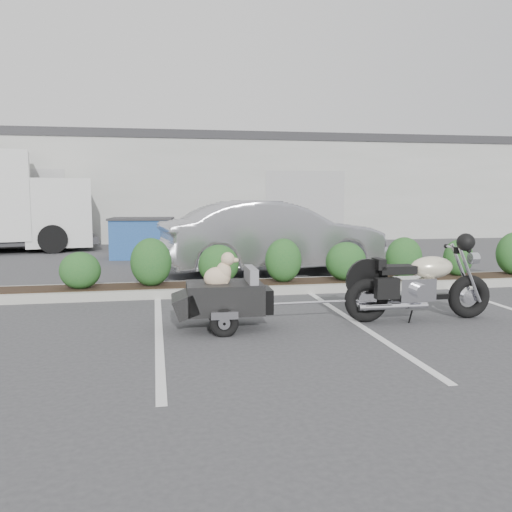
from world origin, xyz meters
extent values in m
plane|color=#38383A|center=(0.00, 0.00, 0.00)|extent=(90.00, 90.00, 0.00)
cube|color=#9E9E93|center=(1.00, 2.20, 0.07)|extent=(12.00, 1.00, 0.15)
cube|color=#9EA099|center=(0.00, 17.00, 2.00)|extent=(26.00, 10.00, 4.00)
torus|color=black|center=(1.36, -0.46, 0.31)|extent=(0.63, 0.17, 0.63)
torus|color=black|center=(2.91, -0.49, 0.31)|extent=(0.63, 0.17, 0.63)
cylinder|color=silver|center=(1.36, -0.46, 0.31)|extent=(0.27, 0.12, 0.26)
cylinder|color=silver|center=(2.91, -0.49, 0.31)|extent=(0.23, 0.10, 0.23)
cylinder|color=silver|center=(2.85, -0.58, 0.66)|extent=(0.41, 0.06, 0.84)
cylinder|color=silver|center=(2.85, -0.40, 0.66)|extent=(0.41, 0.06, 0.84)
cylinder|color=silver|center=(2.70, -0.49, 1.02)|extent=(0.05, 0.66, 0.03)
cylinder|color=silver|center=(2.96, -0.49, 0.87)|extent=(0.12, 0.17, 0.17)
sphere|color=black|center=(2.65, -0.77, 1.13)|extent=(0.25, 0.25, 0.24)
cube|color=silver|center=(2.07, -0.47, 0.45)|extent=(0.52, 0.33, 0.32)
cube|color=black|center=(2.16, -0.47, 0.33)|extent=(0.85, 0.11, 0.08)
ellipsoid|color=beige|center=(2.32, -0.48, 0.75)|extent=(0.63, 0.37, 0.31)
cube|color=black|center=(1.78, -0.47, 0.73)|extent=(0.52, 0.29, 0.11)
cube|color=black|center=(1.53, -0.46, 0.82)|extent=(0.12, 0.28, 0.15)
cylinder|color=silver|center=(1.69, -0.63, 0.24)|extent=(0.99, 0.11, 0.08)
cylinder|color=silver|center=(1.69, -0.29, 0.24)|extent=(0.99, 0.11, 0.08)
cube|color=black|center=(1.54, -0.72, 0.52)|extent=(0.32, 0.14, 0.28)
cube|color=black|center=(-0.64, -0.47, 0.42)|extent=(1.00, 0.70, 0.40)
cube|color=slate|center=(-0.28, -0.48, 0.68)|extent=(0.13, 0.59, 0.28)
cube|color=slate|center=(-0.59, -0.47, 0.52)|extent=(0.67, 0.60, 0.04)
cube|color=black|center=(-1.15, -0.46, 0.36)|extent=(0.37, 0.69, 0.34)
cube|color=black|center=(-0.11, -0.49, 0.38)|extent=(0.20, 0.47, 0.32)
torus|color=black|center=(-0.69, -0.87, 0.17)|extent=(0.37, 0.11, 0.37)
torus|color=black|center=(-0.67, -0.08, 0.17)|extent=(0.37, 0.11, 0.37)
cube|color=silver|center=(-0.69, -0.91, 0.28)|extent=(0.34, 0.08, 0.09)
cube|color=silver|center=(-0.67, -0.03, 0.28)|extent=(0.34, 0.08, 0.09)
cylinder|color=black|center=(-0.68, -0.47, 0.17)|extent=(0.06, 0.85, 0.04)
cylinder|color=silver|center=(0.12, -0.49, 0.31)|extent=(0.57, 0.05, 0.03)
ellipsoid|color=#CBAD89|center=(-0.73, -0.47, 0.69)|extent=(0.36, 0.25, 0.28)
ellipsoid|color=#CBAD89|center=(-0.65, -0.48, 0.77)|extent=(0.21, 0.20, 0.26)
sphere|color=#CBAD89|center=(-0.59, -0.48, 0.94)|extent=(0.18, 0.18, 0.18)
ellipsoid|color=#CBAD89|center=(-0.50, -0.48, 0.92)|extent=(0.13, 0.08, 0.07)
sphere|color=black|center=(-0.45, -0.48, 0.92)|extent=(0.03, 0.03, 0.03)
ellipsoid|color=#CBAD89|center=(-0.63, -0.53, 0.96)|extent=(0.05, 0.04, 0.10)
ellipsoid|color=#CBAD89|center=(-0.63, -0.42, 0.96)|extent=(0.05, 0.04, 0.10)
cylinder|color=#CBAD89|center=(-0.62, -0.53, 0.59)|extent=(0.04, 0.04, 0.11)
cylinder|color=#CBAD89|center=(-0.62, -0.42, 0.59)|extent=(0.04, 0.04, 0.11)
imported|color=#A4A4AB|center=(1.06, 4.19, 0.81)|extent=(5.13, 2.41, 1.63)
cube|color=navy|center=(-1.87, 7.70, 0.54)|extent=(1.72, 1.25, 1.07)
cube|color=#2D2D30|center=(-1.87, 7.70, 1.09)|extent=(1.82, 1.35, 0.05)
cube|color=silver|center=(-4.53, 10.47, 1.19)|extent=(2.28, 2.51, 2.09)
cube|color=black|center=(-4.53, 10.47, 0.90)|extent=(0.42, 1.79, 0.95)
cylinder|color=black|center=(-4.51, 9.41, 0.43)|extent=(0.89, 0.42, 0.85)
cylinder|color=black|center=(-4.91, 11.46, 0.43)|extent=(0.89, 0.42, 0.85)
camera|label=1|loc=(-1.53, -7.48, 1.81)|focal=38.00mm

